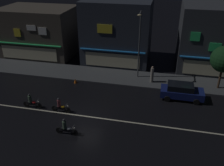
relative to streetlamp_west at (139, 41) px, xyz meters
The scene contains 14 objects.
ground_plane 10.67m from the streetlamp_west, 111.66° to the right, with size 140.00×140.00×0.00m, color black.
lane_divider_stripe 10.67m from the streetlamp_west, 111.66° to the right, with size 37.07×0.16×0.01m, color beige.
sidewalk_far 5.84m from the streetlamp_west, behind, with size 39.02×4.11×0.14m, color #424447.
storefront_left_block 6.11m from the streetlamp_west, 125.53° to the left, with size 8.79×6.47×8.29m.
storefront_center_block 10.01m from the streetlamp_west, 35.08° to the left, with size 7.22×8.05×8.02m.
storefront_right_block 16.22m from the streetlamp_west, 160.48° to the left, with size 10.19×7.38×6.76m.
streetlamp_west is the anchor object (origin of this frame).
pedestrian_on_sidewalk 4.15m from the streetlamp_west, 25.92° to the right, with size 0.38×0.38×1.96m.
street_tree 9.17m from the streetlamp_west, ahead, with size 2.84×2.84×4.83m.
parked_car_near_kerb 7.30m from the streetlamp_west, 36.75° to the right, with size 4.30×1.98×1.67m.
motorcycle_lead 11.44m from the streetlamp_west, 125.30° to the right, with size 1.90×0.60×1.52m.
motorcycle_following 13.25m from the streetlamp_west, 136.94° to the right, with size 1.90×0.60×1.52m.
motorcycle_opposite_lane 13.11m from the streetlamp_west, 110.74° to the right, with size 1.90×0.60×1.52m.
traffic_cone 8.66m from the streetlamp_west, 157.88° to the right, with size 0.36×0.36×0.55m, color orange.
Camera 1 is at (6.27, -17.36, 13.12)m, focal length 38.80 mm.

